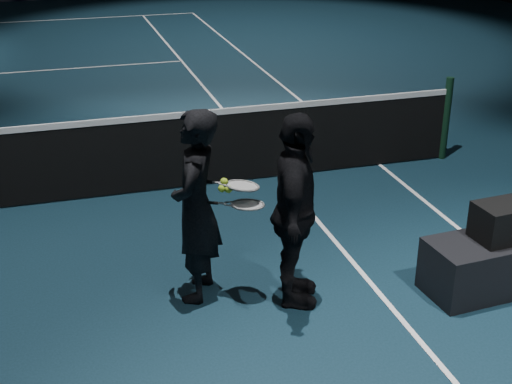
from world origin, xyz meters
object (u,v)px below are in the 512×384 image
racket_lower (248,205)px  tennis_balls (225,187)px  racket_upper (242,186)px  player_b (295,212)px  player_a (196,207)px  player_bench (512,259)px

racket_lower → tennis_balls: size_ratio=5.67×
racket_upper → player_b: bearing=-9.1°
player_b → tennis_balls: (-0.54, 0.24, 0.20)m
tennis_balls → racket_upper: bearing=-10.2°
player_b → racket_lower: 0.40m
racket_lower → player_a: bearing=180.0°
player_bench → player_b: player_b is taller
racket_upper → player_a: bearing=-178.3°
player_bench → player_b: bearing=167.2°
racket_lower → tennis_balls: (-0.18, 0.08, 0.15)m
tennis_balls → player_a: bearing=157.4°
player_b → tennis_balls: bearing=85.5°
player_bench → tennis_balls: bearing=163.7°
racket_upper → player_bench: bearing=7.6°
racket_lower → racket_upper: racket_upper is taller
player_a → racket_upper: 0.45m
player_bench → racket_lower: (-2.38, 0.46, 0.66)m
player_a → racket_upper: size_ratio=2.55×
player_a → player_b: 0.85m
player_a → tennis_balls: 0.32m
racket_lower → tennis_balls: tennis_balls is taller
player_bench → racket_lower: 2.51m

